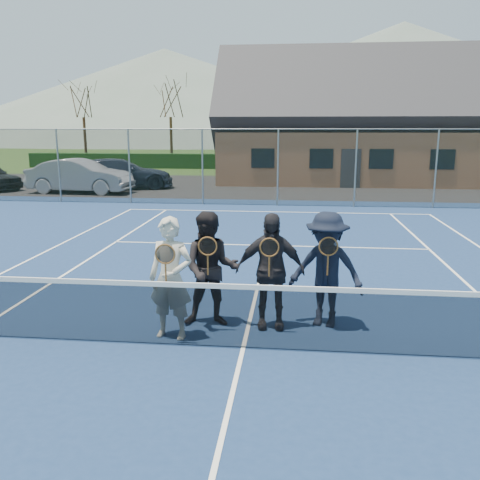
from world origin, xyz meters
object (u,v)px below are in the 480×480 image
at_px(car_b, 80,176).
at_px(player_c, 270,271).
at_px(car_c, 120,174).
at_px(player_b, 211,269).
at_px(clubhouse, 355,111).
at_px(player_a, 171,278).
at_px(tennis_net, 243,314).
at_px(player_d, 326,270).

distance_m(car_b, player_c, 18.51).
relative_size(car_c, player_b, 2.93).
distance_m(car_c, clubhouse, 13.74).
bearing_deg(clubhouse, player_a, -102.12).
bearing_deg(car_b, player_a, -149.27).
relative_size(tennis_net, player_d, 6.49).
bearing_deg(tennis_net, player_d, 40.98).
bearing_deg(player_b, clubhouse, 78.79).
bearing_deg(car_b, car_c, -32.15).
bearing_deg(player_c, car_b, 121.90).
bearing_deg(tennis_net, player_c, 69.64).
xyz_separation_m(car_b, player_d, (10.64, -15.56, 0.12)).
bearing_deg(car_b, player_b, -147.07).
distance_m(car_b, tennis_net, 19.09).
relative_size(player_a, player_d, 1.00).
bearing_deg(car_b, clubhouse, -57.64).
xyz_separation_m(tennis_net, player_b, (-0.59, 0.85, 0.38)).
height_order(car_b, tennis_net, car_b).
height_order(player_c, player_d, same).
bearing_deg(car_c, tennis_net, -175.94).
height_order(tennis_net, player_d, player_d).
relative_size(clubhouse, player_a, 8.67).
xyz_separation_m(player_b, player_d, (1.77, 0.18, -0.00)).
relative_size(player_b, player_d, 1.00).
xyz_separation_m(tennis_net, player_a, (-1.09, 0.32, 0.38)).
relative_size(tennis_net, clubhouse, 0.75).
distance_m(car_c, tennis_net, 20.14).
bearing_deg(tennis_net, clubhouse, 80.54).
distance_m(car_c, player_c, 19.49).
height_order(player_a, player_d, same).
xyz_separation_m(tennis_net, clubhouse, (4.00, 24.00, 3.45)).
relative_size(car_b, player_a, 2.71).
xyz_separation_m(car_b, tennis_net, (9.46, -16.58, -0.26)).
bearing_deg(player_c, player_a, -158.48).
xyz_separation_m(car_b, car_c, (1.32, 1.84, -0.04)).
height_order(player_a, player_c, same).
xyz_separation_m(player_a, player_d, (2.27, 0.71, -0.00)).
xyz_separation_m(car_c, player_b, (7.55, -17.57, 0.16)).
bearing_deg(player_d, car_c, 118.17).
distance_m(car_b, player_d, 18.85).
bearing_deg(player_b, player_c, 1.25).
distance_m(car_c, player_a, 19.43).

